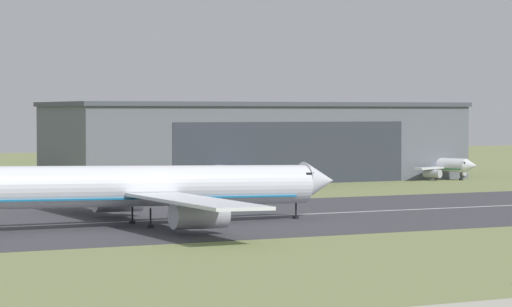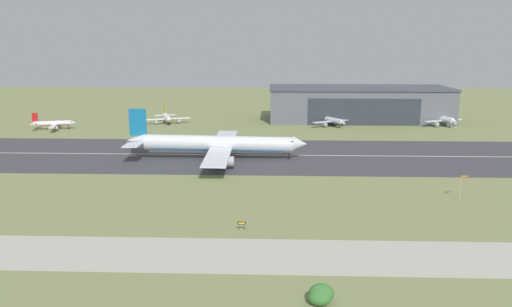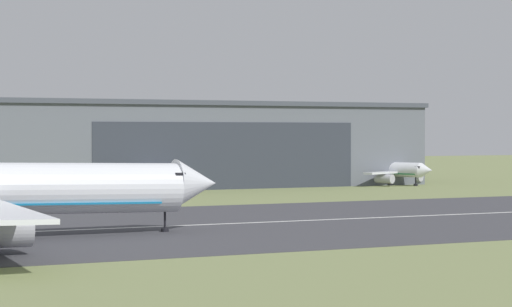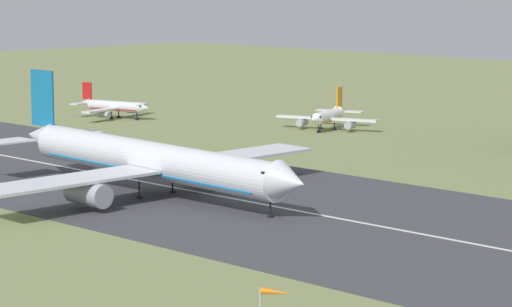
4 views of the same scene
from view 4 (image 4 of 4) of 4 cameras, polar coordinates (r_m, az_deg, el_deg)
name	(u,v)px [view 4 (image 4 of 4)]	position (r m, az deg, el deg)	size (l,w,h in m)	color
runway_strip	(275,207)	(164.67, 0.90, -2.52)	(405.07, 54.20, 0.06)	#3D3D42
runway_centreline	(275,206)	(164.67, 0.90, -2.51)	(364.56, 0.70, 0.01)	silver
airplane_landing	(152,161)	(173.09, -4.92, -0.36)	(59.48, 57.79, 16.58)	silver
airplane_parked_east	(328,117)	(247.37, 3.40, 1.74)	(21.11, 17.59, 8.29)	white
airplane_parked_far_east	(115,106)	(268.72, -6.67, 2.21)	(19.12, 21.70, 7.68)	silver
windsock_pole	(275,296)	(98.75, 0.88, -6.71)	(2.67, 1.55, 6.01)	#B7B7BC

